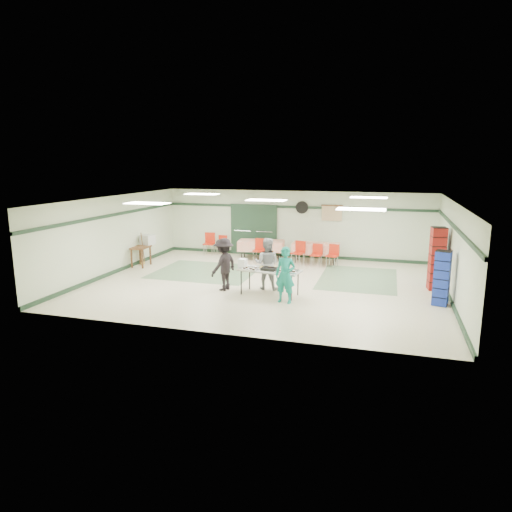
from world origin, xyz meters
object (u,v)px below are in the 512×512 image
(volunteer_grey, at_px, (267,264))
(office_printer, at_px, (147,240))
(chair_b, at_px, (299,250))
(crate_stack_red, at_px, (437,259))
(volunteer_dark, at_px, (224,264))
(dining_table_a, at_px, (316,248))
(chair_a, at_px, (317,253))
(chair_loose_a, at_px, (222,243))
(chair_d, at_px, (260,248))
(chair_loose_b, at_px, (209,241))
(broom, at_px, (143,248))
(serving_table, at_px, (270,271))
(crate_stack_blue_a, at_px, (435,258))
(chair_c, at_px, (333,253))
(dining_table_b, at_px, (261,245))
(printer_table, at_px, (141,250))
(volunteer_teal, at_px, (285,275))
(crate_stack_blue_b, at_px, (442,278))

(volunteer_grey, height_order, office_printer, volunteer_grey)
(chair_b, relative_size, crate_stack_red, 0.47)
(volunteer_dark, relative_size, dining_table_a, 0.89)
(dining_table_a, distance_m, chair_a, 0.59)
(chair_loose_a, bearing_deg, chair_d, -28.02)
(chair_loose_b, xyz_separation_m, broom, (-1.71, -2.48, 0.06))
(crate_stack_red, bearing_deg, serving_table, -157.53)
(chair_a, xyz_separation_m, crate_stack_blue_a, (3.99, -1.75, 0.38))
(chair_c, bearing_deg, volunteer_dark, -110.87)
(volunteer_dark, relative_size, chair_b, 1.76)
(dining_table_b, distance_m, chair_loose_a, 1.90)
(volunteer_grey, height_order, chair_d, volunteer_grey)
(printer_table, xyz_separation_m, office_printer, (0.00, 0.52, 0.30))
(serving_table, height_order, crate_stack_blue_a, crate_stack_blue_a)
(volunteer_teal, height_order, crate_stack_blue_b, volunteer_teal)
(crate_stack_red, relative_size, crate_stack_blue_b, 1.28)
(chair_b, distance_m, chair_loose_a, 3.64)
(chair_d, height_order, printer_table, chair_d)
(serving_table, relative_size, chair_a, 2.26)
(chair_c, bearing_deg, chair_a, -166.30)
(crate_stack_blue_a, relative_size, printer_table, 2.08)
(volunteer_teal, xyz_separation_m, crate_stack_red, (4.12, 2.55, 0.18))
(dining_table_a, distance_m, broom, 6.63)
(chair_b, bearing_deg, crate_stack_red, -6.65)
(printer_table, bearing_deg, volunteer_grey, -21.41)
(chair_a, bearing_deg, crate_stack_blue_b, -38.50)
(volunteer_dark, height_order, office_printer, volunteer_dark)
(chair_a, xyz_separation_m, office_printer, (-6.31, -1.39, 0.42))
(volunteer_grey, relative_size, crate_stack_blue_a, 0.90)
(chair_loose_a, height_order, crate_stack_red, crate_stack_red)
(volunteer_grey, distance_m, chair_b, 3.63)
(chair_d, bearing_deg, chair_c, 1.83)
(dining_table_a, relative_size, crate_stack_blue_b, 1.18)
(volunteer_dark, bearing_deg, chair_d, -161.15)
(volunteer_dark, height_order, dining_table_b, volunteer_dark)
(chair_loose_b, bearing_deg, chair_b, -18.41)
(volunteer_teal, distance_m, crate_stack_red, 4.85)
(printer_table, bearing_deg, volunteer_teal, -28.82)
(dining_table_b, bearing_deg, crate_stack_red, -30.55)
(chair_loose_b, xyz_separation_m, crate_stack_blue_a, (8.67, -2.61, 0.32))
(chair_a, bearing_deg, broom, -160.27)
(chair_c, bearing_deg, serving_table, -93.93)
(volunteer_grey, relative_size, chair_loose_a, 1.97)
(serving_table, bearing_deg, volunteer_teal, -36.81)
(chair_d, distance_m, chair_loose_a, 2.19)
(chair_loose_b, bearing_deg, printer_table, -126.80)
(volunteer_dark, height_order, crate_stack_blue_b, volunteer_dark)
(chair_d, bearing_deg, crate_stack_blue_b, -29.75)
(volunteer_grey, height_order, chair_a, volunteer_grey)
(dining_table_a, height_order, chair_loose_a, chair_loose_a)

